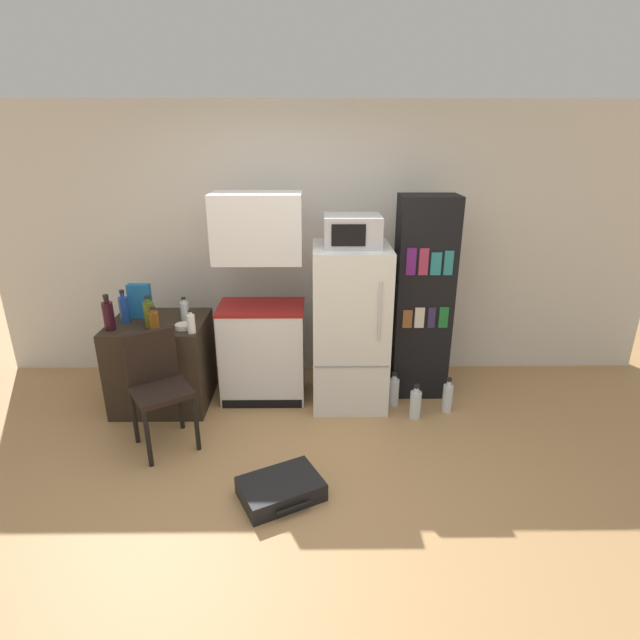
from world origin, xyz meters
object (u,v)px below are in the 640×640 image
Objects in this scene: kitchen_hutch at (261,310)px; suitcase_large_flat at (281,489)px; refrigerator at (350,327)px; bottle_amber_beer at (154,321)px; bottle_milk_white at (191,323)px; bottle_blue_soda at (124,309)px; bottle_clear_short at (185,310)px; water_bottle_back at (448,397)px; microwave at (352,231)px; water_bottle_middle at (415,404)px; side_table at (162,362)px; cereal_box at (140,301)px; water_bottle_front at (394,391)px; bookshelf at (422,299)px; bottle_wine_dark at (109,315)px; chair at (157,379)px; bottle_olive_oil at (149,314)px; bowl at (184,326)px.

suitcase_large_flat is (0.24, -1.40, -0.77)m from kitchen_hutch.
bottle_amber_beer is at bearing -171.16° from refrigerator.
bottle_amber_beer is at bearing 171.05° from bottle_milk_white.
refrigerator is 1.93m from bottle_blue_soda.
bottle_clear_short is 0.63× the size of water_bottle_back.
bottle_amber_beer is 0.64× the size of water_bottle_back.
microwave is at bearing 165.64° from water_bottle_back.
bottle_blue_soda is 2.60m from water_bottle_middle.
side_table is at bearing 143.12° from bottle_milk_white.
bottle_clear_short is 0.67× the size of cereal_box.
cereal_box is (-1.82, 0.07, -0.62)m from microwave.
bottle_amber_beer reaches higher than side_table.
bottle_milk_white is at bearing -173.37° from water_bottle_front.
bookshelf is 0.92m from water_bottle_middle.
refrigerator reaches higher than water_bottle_middle.
suitcase_large_flat is (1.45, -1.09, -0.84)m from bottle_wine_dark.
kitchen_hutch is at bearing 174.10° from refrigerator.
microwave is at bearing 6.41° from bottle_wine_dark.
bottle_milk_white is (0.62, -0.25, -0.04)m from bottle_blue_soda.
water_bottle_middle is at bearing -24.30° from chair.
bottle_wine_dark is at bearing -149.07° from side_table.
bottle_olive_oil is at bearing -97.36° from side_table.
side_table is at bearing 102.31° from bottle_amber_beer.
bottle_milk_white is at bearing -167.02° from refrigerator.
bookshelf is 2.58m from bottle_blue_soda.
refrigerator is at bearing 12.98° from bottle_milk_white.
microwave is at bearing -2.22° from cereal_box.
bottle_milk_white reaches higher than chair.
water_bottle_middle is at bearing -30.44° from microwave.
suitcase_large_flat is at bearing -47.20° from cereal_box.
bottle_olive_oil is at bearing -23.32° from bottle_blue_soda.
bookshelf is 6.76× the size of bottle_olive_oil.
suitcase_large_flat is at bearing -37.09° from bottle_wine_dark.
bottle_blue_soda is 1.45× the size of bottle_milk_white.
bottle_clear_short is 1.78m from suitcase_large_flat.
kitchen_hutch is at bearing 169.57° from water_bottle_back.
bottle_blue_soda reaches higher than bottle_milk_white.
bottle_milk_white reaches higher than bowl.
chair is (-1.50, -0.65, -0.16)m from refrigerator.
water_bottle_middle is (2.53, -0.10, -0.78)m from bottle_wine_dark.
kitchen_hutch is 5.92× the size of water_bottle_middle.
microwave is at bearing 8.23° from bowl.
bottle_wine_dark is 0.33× the size of chair.
suitcase_large_flat is (1.39, -1.27, -0.84)m from bottle_blue_soda.
bowl is 1.91m from water_bottle_front.
bottle_amber_beer is (-2.26, -0.40, -0.04)m from bookshelf.
bottle_blue_soda is 1.06× the size of bottle_olive_oil.
bottle_amber_beer is at bearing -56.75° from cereal_box.
bottle_clear_short is 1.97m from water_bottle_front.
chair is at bearing -170.89° from water_bottle_middle.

